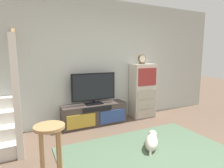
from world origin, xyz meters
TOP-DOWN VIEW (x-y plane):
  - back_wall at (0.00, 2.46)m, footprint 6.40×0.12m
  - area_rug at (0.00, 0.60)m, footprint 2.60×1.80m
  - media_console at (-0.30, 2.19)m, footprint 1.40×0.38m
  - television at (-0.30, 2.22)m, footprint 0.96×0.22m
  - side_cabinet at (0.95, 2.20)m, footprint 0.58×0.38m
  - desk_clock at (0.90, 2.19)m, footprint 0.20×0.08m
  - bar_stool_near at (-1.43, 0.61)m, footprint 0.34×0.34m
  - dog at (0.17, 0.81)m, footprint 0.44×0.46m

SIDE VIEW (x-z plane):
  - area_rug at x=0.00m, z-range 0.00..0.01m
  - dog at x=0.17m, z-range 0.00..0.23m
  - media_console at x=-0.30m, z-range 0.00..0.46m
  - bar_stool_near at x=-1.43m, z-range 0.18..0.91m
  - side_cabinet at x=0.95m, z-range 0.00..1.29m
  - television at x=-0.30m, z-range 0.48..1.15m
  - back_wall at x=0.00m, z-range 0.00..2.70m
  - desk_clock at x=0.90m, z-range 1.29..1.51m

